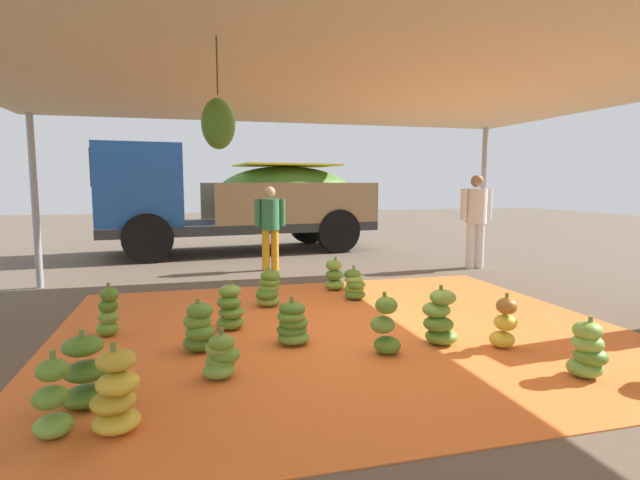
{
  "coord_description": "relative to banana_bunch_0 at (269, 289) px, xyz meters",
  "views": [
    {
      "loc": [
        -1.57,
        -4.98,
        1.58
      ],
      "look_at": [
        0.01,
        1.02,
        0.88
      ],
      "focal_mm": 27.86,
      "sensor_mm": 36.0,
      "label": 1
    }
  ],
  "objects": [
    {
      "name": "banana_bunch_9",
      "position": [
        0.77,
        -2.05,
        0.03
      ],
      "size": [
        0.33,
        0.33,
        0.58
      ],
      "color": "#518428",
      "rests_on": "tarp_orange"
    },
    {
      "name": "banana_bunch_0",
      "position": [
        0.0,
        0.0,
        0.0
      ],
      "size": [
        0.39,
        0.38,
        0.52
      ],
      "color": "#75A83D",
      "rests_on": "tarp_orange"
    },
    {
      "name": "tarp_orange",
      "position": [
        0.61,
        -1.24,
        -0.23
      ],
      "size": [
        5.99,
        5.04,
        0.01
      ],
      "primitive_type": "cube",
      "color": "orange",
      "rests_on": "ground"
    },
    {
      "name": "banana_bunch_8",
      "position": [
        -0.74,
        -2.23,
        -0.05
      ],
      "size": [
        0.36,
        0.33,
        0.41
      ],
      "color": "#75A83D",
      "rests_on": "tarp_orange"
    },
    {
      "name": "banana_bunch_13",
      "position": [
        -1.44,
        -2.99,
        0.02
      ],
      "size": [
        0.42,
        0.43,
        0.59
      ],
      "color": "gold",
      "rests_on": "tarp_orange"
    },
    {
      "name": "worker_1",
      "position": [
        0.46,
        2.71,
        0.66
      ],
      "size": [
        0.56,
        0.34,
        1.53
      ],
      "color": "orange",
      "rests_on": "ground"
    },
    {
      "name": "banana_bunch_6",
      "position": [
        1.19,
        0.09,
        -0.03
      ],
      "size": [
        0.39,
        0.42,
        0.47
      ],
      "color": "#477523",
      "rests_on": "tarp_orange"
    },
    {
      "name": "banana_bunch_1",
      "position": [
        -1.82,
        -2.94,
        0.01
      ],
      "size": [
        0.33,
        0.33,
        0.55
      ],
      "color": "#75A83D",
      "rests_on": "tarp_orange"
    },
    {
      "name": "cargo_truck_main",
      "position": [
        0.03,
        5.37,
        1.02
      ],
      "size": [
        6.27,
        2.86,
        2.4
      ],
      "color": "#2D2D2D",
      "rests_on": "ground"
    },
    {
      "name": "tent_canopy",
      "position": [
        0.6,
        -1.34,
        2.36
      ],
      "size": [
        8.0,
        7.0,
        2.67
      ],
      "color": "#9EA0A5",
      "rests_on": "ground"
    },
    {
      "name": "banana_bunch_2",
      "position": [
        -1.71,
        -2.52,
        0.01
      ],
      "size": [
        0.48,
        0.48,
        0.56
      ],
      "color": "#518428",
      "rests_on": "tarp_orange"
    },
    {
      "name": "ground_plane",
      "position": [
        0.61,
        1.76,
        -0.23
      ],
      "size": [
        40.0,
        40.0,
        0.0
      ],
      "primitive_type": "plane",
      "color": "brown"
    },
    {
      "name": "banana_bunch_15",
      "position": [
        1.39,
        -1.93,
        0.03
      ],
      "size": [
        0.46,
        0.44,
        0.59
      ],
      "color": "#60932D",
      "rests_on": "tarp_orange"
    },
    {
      "name": "banana_bunch_5",
      "position": [
        2.15,
        -3.0,
        -0.01
      ],
      "size": [
        0.38,
        0.38,
        0.51
      ],
      "color": "#6B9E38",
      "rests_on": "tarp_orange"
    },
    {
      "name": "banana_bunch_10",
      "position": [
        -0.9,
        -1.54,
        -0.01
      ],
      "size": [
        0.41,
        0.41,
        0.5
      ],
      "color": "#477523",
      "rests_on": "tarp_orange"
    },
    {
      "name": "banana_bunch_14",
      "position": [
        -1.8,
        -0.82,
        0.02
      ],
      "size": [
        0.31,
        0.31,
        0.56
      ],
      "color": "#60932D",
      "rests_on": "tarp_orange"
    },
    {
      "name": "banana_bunch_4",
      "position": [
        1.93,
        -2.19,
        0.01
      ],
      "size": [
        0.34,
        0.35,
        0.54
      ],
      "color": "gold",
      "rests_on": "tarp_orange"
    },
    {
      "name": "banana_bunch_12",
      "position": [
        -0.56,
        -0.91,
        0.01
      ],
      "size": [
        0.4,
        0.41,
        0.54
      ],
      "color": "#60932D",
      "rests_on": "tarp_orange"
    },
    {
      "name": "banana_bunch_11",
      "position": [
        1.1,
        0.73,
        -0.02
      ],
      "size": [
        0.39,
        0.39,
        0.49
      ],
      "color": "#6B9E38",
      "rests_on": "tarp_orange"
    },
    {
      "name": "worker_0",
      "position": [
        4.19,
        1.94,
        0.78
      ],
      "size": [
        0.64,
        0.39,
        1.74
      ],
      "color": "silver",
      "rests_on": "ground"
    },
    {
      "name": "banana_bunch_3",
      "position": [
        -0.01,
        -1.55,
        -0.03
      ],
      "size": [
        0.43,
        0.43,
        0.47
      ],
      "color": "#60932D",
      "rests_on": "tarp_orange"
    }
  ]
}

